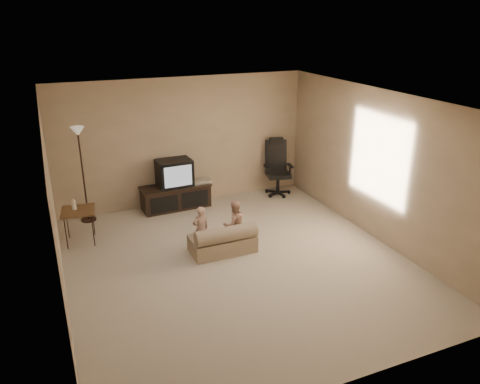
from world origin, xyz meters
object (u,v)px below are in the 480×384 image
object	(u,v)px
office_chair	(277,174)
toddler_left	(201,229)
floor_lamp	(80,153)
child_sofa	(224,241)
tv_stand	(176,188)
toddler_right	(234,224)
side_table	(78,211)

from	to	relation	value
office_chair	toddler_left	bearing A→B (deg)	-129.07
floor_lamp	child_sofa	xyz separation A→B (m)	(1.87, -2.14, -1.09)
tv_stand	child_sofa	world-z (taller)	tv_stand
tv_stand	toddler_right	world-z (taller)	tv_stand
floor_lamp	tv_stand	bearing A→B (deg)	-1.99
child_sofa	toddler_left	distance (m)	0.41
tv_stand	floor_lamp	size ratio (longest dim) A/B	0.79
tv_stand	side_table	distance (m)	2.05
side_table	floor_lamp	distance (m)	1.15
side_table	floor_lamp	bearing A→B (deg)	76.48
toddler_left	office_chair	bearing A→B (deg)	-150.46
tv_stand	office_chair	xyz separation A→B (m)	(2.19, -0.07, 0.02)
tv_stand	toddler_right	xyz separation A→B (m)	(0.42, -1.97, -0.00)
tv_stand	toddler_left	bearing A→B (deg)	-95.95
child_sofa	toddler_right	distance (m)	0.33
office_chair	child_sofa	size ratio (longest dim) A/B	1.16
tv_stand	toddler_left	world-z (taller)	tv_stand
toddler_left	toddler_right	xyz separation A→B (m)	(0.54, -0.09, 0.02)
child_sofa	side_table	bearing A→B (deg)	148.41
tv_stand	toddler_left	size ratio (longest dim) A/B	1.81
side_table	tv_stand	bearing A→B (deg)	23.24
floor_lamp	toddler_left	bearing A→B (deg)	-51.31
office_chair	toddler_right	xyz separation A→B (m)	(-1.76, -1.90, -0.02)
side_table	child_sofa	xyz separation A→B (m)	(2.07, -1.28, -0.36)
tv_stand	office_chair	world-z (taller)	office_chair
floor_lamp	toddler_left	world-z (taller)	floor_lamp
toddler_left	child_sofa	bearing A→B (deg)	138.35
office_chair	side_table	size ratio (longest dim) A/B	1.50
office_chair	toddler_left	size ratio (longest dim) A/B	1.54
tv_stand	office_chair	distance (m)	2.19
floor_lamp	toddler_right	distance (m)	3.05
side_table	toddler_left	distance (m)	2.07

